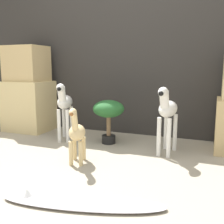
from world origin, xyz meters
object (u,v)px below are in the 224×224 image
Objects in this scene: zebra_right at (167,111)px; giraffe_figurine at (77,133)px; zebra_left at (64,104)px; surfboard at (81,201)px; potted_palm_front at (109,112)px.

giraffe_figurine is (-0.71, -0.56, -0.16)m from zebra_right.
giraffe_figurine is at bearing -50.97° from zebra_left.
giraffe_figurine is (0.51, -0.63, -0.16)m from zebra_left.
zebra_right is 1.22m from zebra_left.
zebra_right reaches higher than surfboard.
zebra_left is (-1.22, 0.07, 0.00)m from zebra_right.
potted_palm_front is (0.03, 0.70, 0.09)m from giraffe_figurine.
giraffe_figurine reaches higher than surfboard.
giraffe_figurine reaches higher than potted_palm_front.
zebra_right is 0.63× the size of surfboard.
zebra_left reaches higher than giraffe_figurine.
zebra_left is at bearing 125.10° from surfboard.
zebra_right is 1.31m from surfboard.
giraffe_figurine is 1.06× the size of potted_palm_front.
surfboard is at bearing -59.22° from giraffe_figurine.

